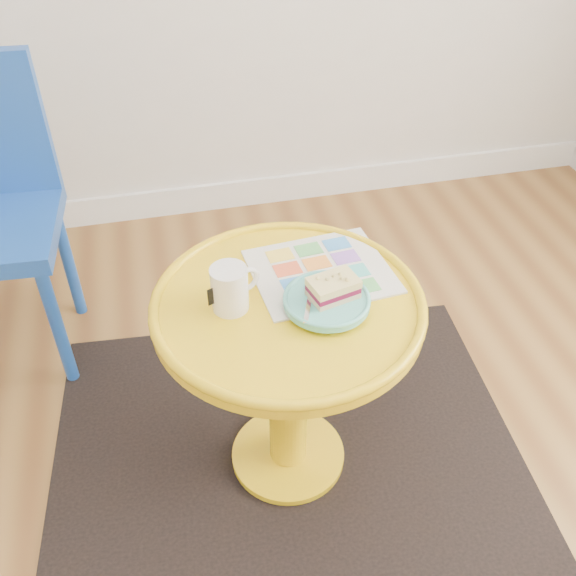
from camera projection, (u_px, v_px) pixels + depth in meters
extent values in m
cube|color=white|center=(152.00, 204.00, 2.71)|extent=(4.00, 0.02, 0.12)
cube|color=black|center=(288.00, 457.00, 1.80)|extent=(1.38, 1.20, 0.01)
cylinder|color=gold|center=(288.00, 455.00, 1.80)|extent=(0.31, 0.31, 0.03)
cylinder|color=gold|center=(288.00, 389.00, 1.62)|extent=(0.10, 0.10, 0.52)
cylinder|color=gold|center=(288.00, 307.00, 1.44)|extent=(0.61, 0.61, 0.03)
cylinder|color=#1947A4|center=(58.00, 329.00, 1.90)|extent=(0.04, 0.04, 0.43)
cylinder|color=#1947A4|center=(69.00, 263.00, 2.14)|extent=(0.04, 0.04, 0.43)
cube|color=silver|center=(321.00, 271.00, 1.51)|extent=(0.34, 0.30, 0.01)
cylinder|color=white|center=(230.00, 289.00, 1.38)|extent=(0.08, 0.08, 0.11)
torus|color=white|center=(247.00, 279.00, 1.40)|extent=(0.06, 0.03, 0.06)
cylinder|color=#D1B78C|center=(228.00, 272.00, 1.35)|extent=(0.07, 0.07, 0.01)
cylinder|color=#57B9AF|center=(326.00, 305.00, 1.41)|extent=(0.07, 0.07, 0.01)
cylinder|color=#57B9AF|center=(327.00, 301.00, 1.40)|extent=(0.19, 0.19, 0.01)
cube|color=#D3BC8C|center=(333.00, 293.00, 1.40)|extent=(0.12, 0.09, 0.01)
cube|color=maroon|center=(333.00, 289.00, 1.39)|extent=(0.12, 0.09, 0.01)
cube|color=#EADB8C|center=(333.00, 283.00, 1.38)|extent=(0.12, 0.09, 0.02)
cube|color=silver|center=(309.00, 305.00, 1.38)|extent=(0.05, 0.11, 0.00)
cube|color=silver|center=(312.00, 285.00, 1.43)|extent=(0.03, 0.04, 0.00)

